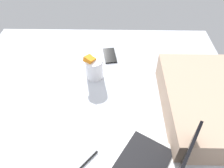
{
  "coord_description": "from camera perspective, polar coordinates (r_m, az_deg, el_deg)",
  "views": [
    {
      "loc": [
        42.93,
        7.78,
        98.13
      ],
      "look_at": [
        -31.0,
        6.48,
        24.0
      ],
      "focal_mm": 34.9,
      "sensor_mm": 36.0,
      "label": 1
    }
  ],
  "objects": [
    {
      "name": "snack_cup",
      "position": [
        1.14,
        -4.78,
        4.19
      ],
      "size": [
        9.0,
        10.01,
        13.53
      ],
      "color": "silver",
      "rests_on": "bed_mattress"
    },
    {
      "name": "charger_cable",
      "position": [
        0.88,
        -8.0,
        -20.75
      ],
      "size": [
        13.34,
        11.47,
        0.6
      ],
      "primitive_type": "cube",
      "rotation": [
        0.0,
        0.0,
        -0.7
      ],
      "color": "black",
      "rests_on": "bed_mattress"
    },
    {
      "name": "pillow",
      "position": [
        1.05,
        23.27,
        -4.34
      ],
      "size": [
        52.0,
        36.0,
        13.0
      ],
      "primitive_type": "cube",
      "color": "tan",
      "rests_on": "bed_mattress"
    },
    {
      "name": "bed_mattress",
      "position": [
        0.99,
        -4.29,
        -19.09
      ],
      "size": [
        180.0,
        140.0,
        18.0
      ],
      "primitive_type": "cube",
      "color": "#B7BCC6",
      "rests_on": "ground"
    },
    {
      "name": "cell_phone",
      "position": [
        1.31,
        -0.57,
        7.52
      ],
      "size": [
        14.89,
        8.9,
        0.8
      ],
      "primitive_type": "cube",
      "rotation": [
        0.0,
        0.0,
        1.73
      ],
      "color": "black",
      "rests_on": "bed_mattress"
    }
  ]
}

